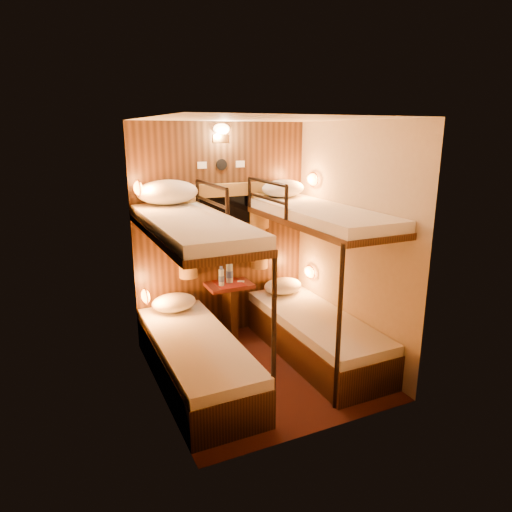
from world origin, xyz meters
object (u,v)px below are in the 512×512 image
bottle_right (229,273)px  bottle_left (221,278)px  bunk_left (195,327)px  bunk_right (316,305)px  table (229,303)px

bottle_right → bottle_left: bearing=-152.6°
bunk_left → bottle_left: 0.94m
bunk_left → bunk_right: 1.30m
table → bottle_right: size_ratio=2.44×
bottle_left → bottle_right: size_ratio=0.82×
bunk_left → bottle_left: (0.54, 0.74, 0.19)m
bunk_left → bunk_right: same height
bunk_right → bottle_left: 1.07m
bunk_right → table: size_ratio=2.90×
table → bottle_right: 0.35m
bunk_left → bottle_left: size_ratio=8.57×
bunk_right → bottle_right: size_ratio=7.07×
bunk_left → bunk_right: size_ratio=1.00×
table → bottle_left: (-0.10, -0.04, 0.33)m
bunk_left → bottle_right: size_ratio=7.07×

